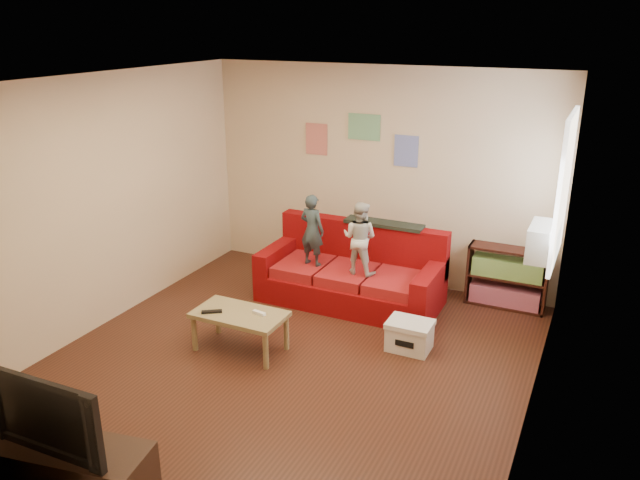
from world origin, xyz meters
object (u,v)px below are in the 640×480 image
at_px(sofa, 353,276).
at_px(coffee_table, 240,318).
at_px(child_a, 312,230).
at_px(tv_stand, 64,473).
at_px(file_box, 409,335).
at_px(bookshelf, 507,281).
at_px(television, 53,409).
at_px(child_b, 360,238).

xyz_separation_m(sofa, coffee_table, (-0.57, -1.61, 0.05)).
relative_size(child_a, tv_stand, 0.68).
height_order(coffee_table, tv_stand, tv_stand).
distance_m(child_a, file_box, 1.75).
bearing_deg(coffee_table, bookshelf, 44.42).
relative_size(bookshelf, television, 0.91).
relative_size(sofa, coffee_table, 2.28).
bearing_deg(television, sofa, 81.12).
height_order(child_b, television, child_b).
bearing_deg(child_b, tv_stand, 82.71).
bearing_deg(bookshelf, coffee_table, -135.58).
relative_size(child_a, child_b, 1.02).
distance_m(sofa, file_box, 1.32).
height_order(child_a, child_b, child_a).
height_order(sofa, file_box, sofa).
bearing_deg(sofa, child_a, -159.13).
distance_m(child_a, child_b, 0.60).
xyz_separation_m(child_b, coffee_table, (-0.72, -1.43, -0.51)).
xyz_separation_m(sofa, child_a, (-0.45, -0.17, 0.56)).
bearing_deg(television, child_b, 78.59).
bearing_deg(coffee_table, child_a, 85.41).
height_order(tv_stand, television, television).
relative_size(coffee_table, file_box, 2.06).
relative_size(child_b, bookshelf, 0.93).
bearing_deg(tv_stand, child_a, 78.92).
bearing_deg(file_box, tv_stand, -116.23).
relative_size(child_b, file_box, 1.87).
relative_size(bookshelf, tv_stand, 0.72).
bearing_deg(tv_stand, file_box, 53.88).
xyz_separation_m(bookshelf, file_box, (-0.70, -1.47, -0.16)).
bearing_deg(tv_stand, child_b, 69.91).
relative_size(child_a, coffee_table, 0.92).
distance_m(sofa, coffee_table, 1.70).
relative_size(sofa, television, 2.13).
bearing_deg(child_b, television, 82.71).
xyz_separation_m(coffee_table, bookshelf, (2.26, 2.21, -0.04)).
relative_size(sofa, tv_stand, 1.68).
relative_size(child_b, tv_stand, 0.67).
relative_size(sofa, bookshelf, 2.34).
xyz_separation_m(sofa, tv_stand, (-0.53, -3.94, -0.08)).
bearing_deg(bookshelf, child_b, -153.17).
xyz_separation_m(coffee_table, tv_stand, (0.04, -2.34, -0.12)).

